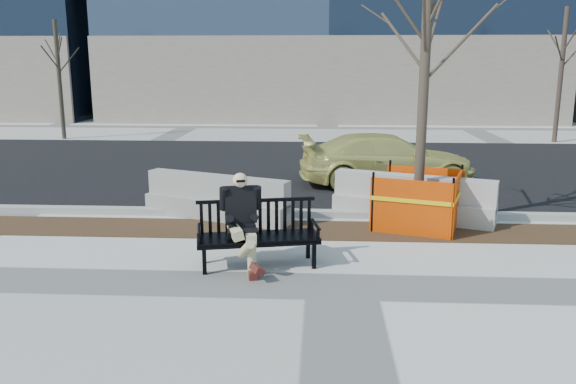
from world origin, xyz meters
name	(u,v)px	position (x,y,z in m)	size (l,w,h in m)	color
ground	(341,286)	(0.00, 0.00, 0.00)	(120.00, 120.00, 0.00)	beige
mulch_strip	(336,231)	(0.00, 2.60, 0.00)	(40.00, 1.20, 0.02)	#47301C
asphalt_street	(331,168)	(0.00, 8.80, 0.00)	(60.00, 10.40, 0.01)	black
curb	(335,214)	(0.00, 3.55, 0.06)	(60.00, 0.25, 0.12)	#9E9B93
bench	(258,266)	(-1.18, 0.74, 0.00)	(1.79, 0.64, 0.95)	black
seated_man	(242,265)	(-1.42, 0.74, 0.00)	(0.58, 0.97, 1.36)	black
tree_fence	(417,226)	(1.45, 2.98, 0.00)	(2.13, 2.13, 5.32)	#FF3B00
sedan	(386,184)	(1.29, 6.62, 0.00)	(1.70, 4.18, 1.21)	#CBC565
jersey_barrier_left	(218,218)	(-2.23, 3.32, 0.00)	(2.93, 0.59, 0.84)	gray
jersey_barrier_right	(412,219)	(1.44, 3.44, 0.00)	(2.98, 0.60, 0.85)	#ADA9A2
far_tree_left	(64,139)	(-10.06, 14.40, 0.00)	(1.75, 1.75, 4.72)	#3F3529
far_tree_right	(554,142)	(8.23, 14.53, 0.00)	(1.90, 1.90, 5.14)	#43352B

